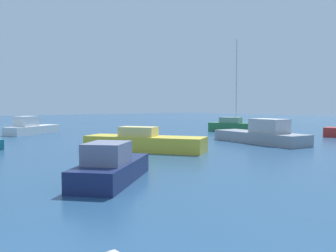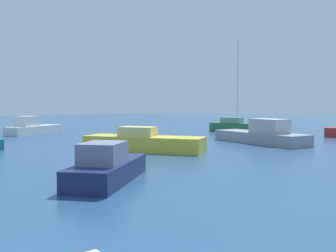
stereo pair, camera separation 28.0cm
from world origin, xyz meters
name	(u,v)px [view 2 (the right image)]	position (x,y,z in m)	size (l,w,h in m)	color
water	(116,141)	(15.00, 20.00, 0.00)	(160.00, 160.00, 0.00)	navy
motorboat_navy_distant_east	(107,167)	(6.83, 6.76, 0.55)	(4.73, 4.40, 1.52)	#19234C
sailboat_green_behind_lamppost	(236,126)	(30.29, 20.74, 0.65)	(3.66, 5.95, 9.80)	#28703D
motorboat_grey_mid_harbor	(262,135)	(22.77, 11.78, 0.62)	(3.25, 8.05, 1.85)	gray
motorboat_yellow_distant_north	(143,142)	(13.19, 13.54, 0.54)	(5.76, 7.49, 1.50)	gold
motorboat_white_near_pier	(33,128)	(12.25, 31.30, 0.62)	(6.22, 4.65, 1.79)	white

